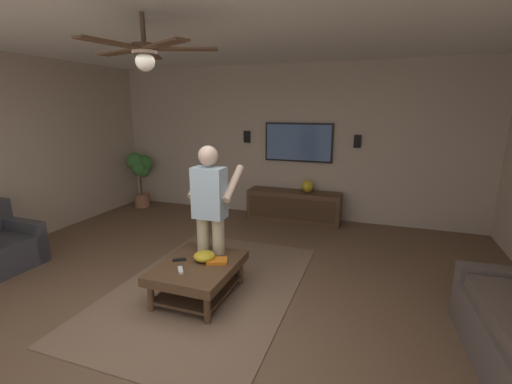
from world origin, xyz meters
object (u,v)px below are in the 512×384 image
at_px(book, 217,261).
at_px(wall_speaker_left, 357,141).
at_px(person_standing, 210,208).
at_px(tv, 298,142).
at_px(media_console, 294,206).
at_px(bowl, 204,256).
at_px(coffee_table, 198,272).
at_px(vase_round, 308,186).
at_px(potted_plant_tall, 140,171).
at_px(remote_grey, 212,251).
at_px(remote_white, 180,270).
at_px(wall_speaker_right, 247,137).
at_px(remote_black, 179,260).
at_px(ceiling_fan, 145,52).

bearing_deg(book, wall_speaker_left, 48.96).
height_order(person_standing, wall_speaker_left, person_standing).
xyz_separation_m(tv, wall_speaker_left, (0.01, -1.04, 0.05)).
height_order(media_console, bowl, media_console).
height_order(coffee_table, wall_speaker_left, wall_speaker_left).
relative_size(coffee_table, book, 4.55).
distance_m(coffee_table, vase_round, 3.11).
bearing_deg(person_standing, potted_plant_tall, 49.62).
bearing_deg(tv, remote_grey, -6.50).
bearing_deg(person_standing, remote_white, 173.40).
relative_size(media_console, book, 7.73).
relative_size(bowl, vase_round, 1.08).
relative_size(vase_round, wall_speaker_right, 1.00).
xyz_separation_m(bowl, remote_black, (-0.09, 0.26, -0.04)).
relative_size(bowl, book, 1.08).
xyz_separation_m(potted_plant_tall, remote_black, (-2.87, -2.68, -0.35)).
height_order(remote_black, book, book).
bearing_deg(vase_round, remote_grey, 168.19).
bearing_deg(media_console, coffee_table, -6.67).
bearing_deg(potted_plant_tall, wall_speaker_right, -80.29).
height_order(bowl, wall_speaker_right, wall_speaker_right).
relative_size(person_standing, potted_plant_tall, 1.43).
bearing_deg(wall_speaker_right, remote_white, -170.37).
bearing_deg(bowl, wall_speaker_left, -23.10).
height_order(coffee_table, ceiling_fan, ceiling_fan).
bearing_deg(remote_grey, wall_speaker_left, 9.78).
bearing_deg(remote_white, vase_round, -47.61).
bearing_deg(remote_white, remote_grey, -45.79).
bearing_deg(person_standing, remote_black, 148.56).
distance_m(tv, ceiling_fan, 3.90).
bearing_deg(book, potted_plant_tall, 117.81).
height_order(tv, remote_white, tv).
relative_size(person_standing, remote_grey, 10.93).
xyz_separation_m(tv, wall_speaker_right, (0.01, 1.01, 0.07)).
bearing_deg(vase_round, ceiling_fan, 168.53).
relative_size(media_console, tv, 1.36).
height_order(potted_plant_tall, book, potted_plant_tall).
height_order(tv, person_standing, tv).
relative_size(remote_grey, book, 0.68).
height_order(person_standing, wall_speaker_right, person_standing).
bearing_deg(coffee_table, remote_white, 162.06).
relative_size(bowl, remote_white, 1.59).
height_order(person_standing, book, person_standing).
bearing_deg(wall_speaker_right, coffee_table, -168.42).
distance_m(remote_white, ceiling_fan, 2.09).
bearing_deg(remote_white, media_console, -43.68).
height_order(media_console, ceiling_fan, ceiling_fan).
xyz_separation_m(coffee_table, remote_black, (-0.01, 0.22, 0.12)).
xyz_separation_m(media_console, wall_speaker_left, (0.25, -1.04, 1.20)).
bearing_deg(coffee_table, ceiling_fan, 165.29).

